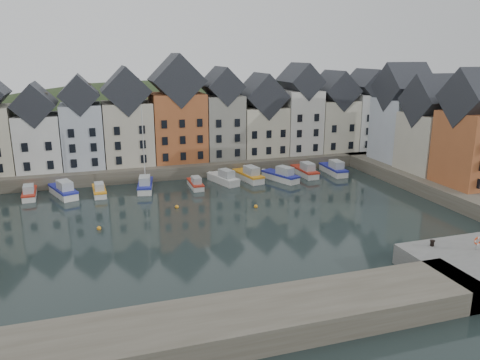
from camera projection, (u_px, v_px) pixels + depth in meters
name	position (u px, v px, depth m)	size (l,w,h in m)	color
ground	(222.00, 225.00, 55.49)	(260.00, 260.00, 0.00)	black
far_quay	(177.00, 163.00, 82.81)	(90.00, 16.00, 2.00)	#4F493C
right_quay	(459.00, 185.00, 68.84)	(14.00, 54.00, 2.00)	#4F493C
near_wall	(168.00, 336.00, 32.07)	(50.00, 6.00, 2.00)	#4F493C
hillside	(160.00, 216.00, 111.69)	(153.60, 70.40, 64.00)	#253219
far_terrace	(196.00, 119.00, 79.84)	(72.37, 8.16, 17.78)	beige
right_terrace	(435.00, 127.00, 71.13)	(8.30, 24.25, 16.36)	silver
mooring_buoys	(181.00, 213.00, 59.18)	(20.50, 5.50, 0.50)	orange
boat_a	(29.00, 193.00, 65.86)	(2.06, 5.82, 2.20)	silver
boat_b	(64.00, 191.00, 66.51)	(4.44, 7.29, 2.68)	silver
boat_c	(99.00, 191.00, 67.23)	(1.94, 5.59, 2.12)	silver
boat_d	(145.00, 185.00, 69.48)	(3.09, 6.88, 12.68)	silver
boat_e	(196.00, 184.00, 70.75)	(1.66, 5.33, 2.05)	silver
boat_f	(224.00, 179.00, 73.25)	(3.96, 6.87, 2.52)	silver
boat_g	(249.00, 176.00, 74.83)	(3.42, 7.27, 2.68)	silver
boat_h	(281.00, 176.00, 74.71)	(4.51, 7.19, 2.64)	silver
boat_i	(305.00, 171.00, 77.75)	(2.28, 6.81, 2.59)	silver
boat_j	(334.00, 169.00, 78.90)	(2.41, 7.03, 2.67)	silver
mooring_bollard	(432.00, 243.00, 44.46)	(0.48, 0.48, 0.56)	black
life_ring_post	(478.00, 241.00, 43.46)	(0.80, 0.17, 1.30)	gray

